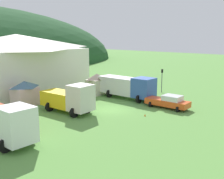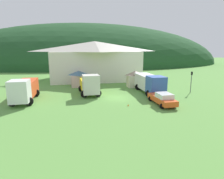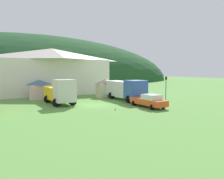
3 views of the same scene
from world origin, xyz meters
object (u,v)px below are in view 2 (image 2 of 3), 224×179
object	(u,v)px
traffic_cone_near_pickup	(85,97)
depot_building	(95,60)
heavy_rig_white	(24,89)
traffic_light_east	(191,80)
flatbed_truck_yellow	(89,84)
traffic_cone_mid_row	(128,106)
play_shed_cream	(135,79)
box_truck_blue	(149,82)
service_pickup_orange	(162,99)
play_shed_pink	(79,79)

from	to	relation	value
traffic_cone_near_pickup	depot_building	bearing A→B (deg)	78.32
heavy_rig_white	traffic_light_east	world-z (taller)	traffic_light_east
heavy_rig_white	flatbed_truck_yellow	xyz separation A→B (m)	(9.36, 2.14, -0.07)
traffic_cone_near_pickup	traffic_cone_mid_row	size ratio (longest dim) A/B	1.06
depot_building	play_shed_cream	xyz separation A→B (m)	(6.42, -10.77, -2.97)
play_shed_cream	heavy_rig_white	distance (m)	19.58
depot_building	flatbed_truck_yellow	xyz separation A→B (m)	(-2.65, -15.24, -2.89)
box_truck_blue	traffic_cone_near_pickup	xyz separation A→B (m)	(-10.75, -0.86, -1.76)
play_shed_cream	service_pickup_orange	world-z (taller)	play_shed_cream
service_pickup_orange	box_truck_blue	bearing A→B (deg)	171.70
play_shed_cream	play_shed_pink	xyz separation A→B (m)	(-10.55, 2.46, -0.01)
play_shed_cream	service_pickup_orange	distance (m)	12.07
heavy_rig_white	flatbed_truck_yellow	distance (m)	9.61
play_shed_cream	traffic_light_east	bearing A→B (deg)	-40.50
heavy_rig_white	box_truck_blue	bearing A→B (deg)	94.73
play_shed_cream	heavy_rig_white	bearing A→B (deg)	-160.29
play_shed_pink	box_truck_blue	size ratio (longest dim) A/B	0.37
flatbed_truck_yellow	service_pickup_orange	world-z (taller)	flatbed_truck_yellow
traffic_cone_mid_row	flatbed_truck_yellow	bearing A→B (deg)	121.15
depot_building	box_truck_blue	world-z (taller)	depot_building
heavy_rig_white	flatbed_truck_yellow	size ratio (longest dim) A/B	1.21
traffic_light_east	traffic_cone_near_pickup	world-z (taller)	traffic_light_east
depot_building	traffic_cone_mid_row	bearing A→B (deg)	-85.49
depot_building	traffic_light_east	world-z (taller)	depot_building
heavy_rig_white	traffic_cone_mid_row	distance (m)	14.84
depot_building	traffic_cone_near_pickup	xyz separation A→B (m)	(-3.46, -16.76, -4.58)
play_shed_cream	box_truck_blue	xyz separation A→B (m)	(0.86, -5.12, 0.15)
traffic_cone_mid_row	depot_building	bearing A→B (deg)	94.51
depot_building	play_shed_cream	distance (m)	12.89
service_pickup_orange	play_shed_cream	bearing A→B (deg)	178.75
play_shed_cream	play_shed_pink	bearing A→B (deg)	166.88
play_shed_cream	traffic_cone_mid_row	bearing A→B (deg)	-111.49
depot_building	traffic_light_east	bearing A→B (deg)	-50.87
flatbed_truck_yellow	traffic_light_east	xyz separation A→B (m)	(16.74, -2.09, 0.56)
heavy_rig_white	traffic_light_east	xyz separation A→B (m)	(26.11, 0.05, 0.48)
traffic_cone_near_pickup	flatbed_truck_yellow	bearing A→B (deg)	61.77
play_shed_pink	traffic_cone_near_pickup	size ratio (longest dim) A/B	5.22
play_shed_cream	depot_building	bearing A→B (deg)	120.80
depot_building	heavy_rig_white	bearing A→B (deg)	-124.65
box_truck_blue	service_pickup_orange	distance (m)	7.04
box_truck_blue	traffic_cone_mid_row	world-z (taller)	box_truck_blue
play_shed_pink	traffic_cone_mid_row	distance (m)	15.51
flatbed_truck_yellow	play_shed_cream	bearing A→B (deg)	113.22
play_shed_cream	traffic_cone_near_pickup	distance (m)	11.67
box_truck_blue	service_pickup_orange	world-z (taller)	box_truck_blue
depot_building	flatbed_truck_yellow	size ratio (longest dim) A/B	3.09
heavy_rig_white	service_pickup_orange	distance (m)	19.26
traffic_light_east	traffic_cone_near_pickup	size ratio (longest dim) A/B	6.05
play_shed_pink	service_pickup_orange	bearing A→B (deg)	-53.95
play_shed_cream	traffic_cone_mid_row	world-z (taller)	play_shed_cream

